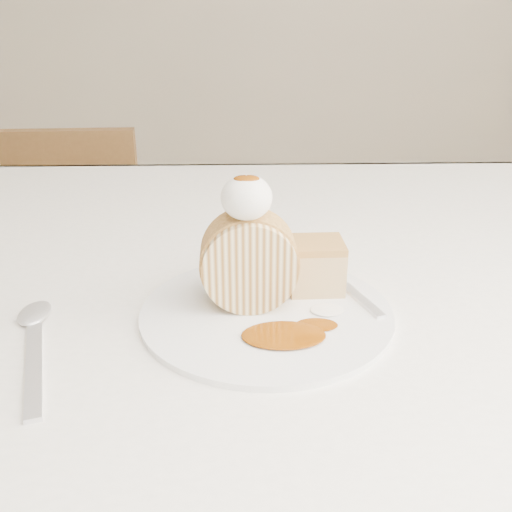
{
  "coord_description": "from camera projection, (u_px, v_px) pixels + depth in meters",
  "views": [
    {
      "loc": [
        0.0,
        -0.43,
        1.03
      ],
      "look_at": [
        0.02,
        0.07,
        0.81
      ],
      "focal_mm": 40.0,
      "sensor_mm": 36.0,
      "label": 1
    }
  ],
  "objects": [
    {
      "name": "plate",
      "position": [
        266.0,
        312.0,
        0.57
      ],
      "size": [
        0.26,
        0.26,
        0.01
      ],
      "primitive_type": "cylinder",
      "rotation": [
        0.0,
        0.0,
        0.03
      ],
      "color": "white",
      "rests_on": "table"
    },
    {
      "name": "cake_chunk",
      "position": [
        316.0,
        268.0,
        0.6
      ],
      "size": [
        0.06,
        0.05,
        0.05
      ],
      "primitive_type": "cube",
      "rotation": [
        0.0,
        0.0,
        0.03
      ],
      "color": "tan",
      "rests_on": "plate"
    },
    {
      "name": "caramel_drizzle",
      "position": [
        247.0,
        173.0,
        0.51
      ],
      "size": [
        0.02,
        0.02,
        0.01
      ],
      "primitive_type": "ellipsoid",
      "color": "#723404",
      "rests_on": "whipped_cream"
    },
    {
      "name": "caramel_pool",
      "position": [
        284.0,
        335.0,
        0.52
      ],
      "size": [
        0.08,
        0.05,
        0.0
      ],
      "primitive_type": null,
      "rotation": [
        0.0,
        0.0,
        0.03
      ],
      "color": "#723404",
      "rests_on": "plate"
    },
    {
      "name": "chair_far",
      "position": [
        78.0,
        252.0,
        1.48
      ],
      "size": [
        0.38,
        0.38,
        0.78
      ],
      "rotation": [
        0.0,
        0.0,
        3.18
      ],
      "color": "brown",
      "rests_on": "ground"
    },
    {
      "name": "table",
      "position": [
        238.0,
        323.0,
        0.73
      ],
      "size": [
        1.4,
        0.9,
        0.75
      ],
      "color": "silver",
      "rests_on": "ground"
    },
    {
      "name": "fork",
      "position": [
        354.0,
        293.0,
        0.59
      ],
      "size": [
        0.07,
        0.15,
        0.0
      ],
      "primitive_type": "cube",
      "rotation": [
        0.0,
        0.0,
        0.34
      ],
      "color": "silver",
      "rests_on": "plate"
    },
    {
      "name": "spoon",
      "position": [
        34.0,
        367.0,
        0.48
      ],
      "size": [
        0.08,
        0.18,
        0.0
      ],
      "primitive_type": "cube",
      "rotation": [
        0.0,
        0.0,
        0.3
      ],
      "color": "silver",
      "rests_on": "table"
    },
    {
      "name": "whipped_cream",
      "position": [
        247.0,
        198.0,
        0.53
      ],
      "size": [
        0.05,
        0.05,
        0.04
      ],
      "primitive_type": "ellipsoid",
      "color": "white",
      "rests_on": "roulade_slice"
    },
    {
      "name": "roulade_slice",
      "position": [
        249.0,
        262.0,
        0.56
      ],
      "size": [
        0.09,
        0.05,
        0.09
      ],
      "primitive_type": "cylinder",
      "rotation": [
        1.57,
        0.0,
        0.02
      ],
      "color": "beige",
      "rests_on": "plate"
    }
  ]
}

